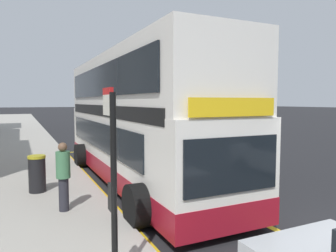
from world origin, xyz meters
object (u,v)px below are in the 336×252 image
at_px(bus_stop_sign, 112,173).
at_px(double_decker_bus, 135,123).
at_px(pedestrian_waiting_near_sign, 63,174).
at_px(litter_bin, 37,174).
at_px(parked_car_white_behind, 125,119).
at_px(parked_car_white_kerbside, 162,125).

bearing_deg(bus_stop_sign, double_decker_bus, 68.02).
height_order(pedestrian_waiting_near_sign, litter_bin, pedestrian_waiting_near_sign).
bearing_deg(double_decker_bus, bus_stop_sign, -111.98).
bearing_deg(litter_bin, parked_car_white_behind, 66.79).
relative_size(parked_car_white_kerbside, litter_bin, 3.84).
xyz_separation_m(bus_stop_sign, litter_bin, (-0.76, 5.65, -1.12)).
bearing_deg(double_decker_bus, pedestrian_waiting_near_sign, -136.44).
bearing_deg(parked_car_white_behind, double_decker_bus, -106.23).
bearing_deg(parked_car_white_kerbside, double_decker_bus, -119.44).
bearing_deg(bus_stop_sign, parked_car_white_behind, 72.18).
bearing_deg(litter_bin, double_decker_bus, 10.47).
relative_size(double_decker_bus, litter_bin, 10.43).
relative_size(pedestrian_waiting_near_sign, litter_bin, 1.55).
relative_size(bus_stop_sign, litter_bin, 2.64).
bearing_deg(bus_stop_sign, pedestrian_waiting_near_sign, 94.00).
bearing_deg(pedestrian_waiting_near_sign, litter_bin, 104.03).
xyz_separation_m(double_decker_bus, parked_car_white_behind, (7.02, 23.41, -1.27)).
distance_m(pedestrian_waiting_near_sign, litter_bin, 2.13).
distance_m(parked_car_white_kerbside, litter_bin, 17.68).
height_order(double_decker_bus, pedestrian_waiting_near_sign, double_decker_bus).
height_order(bus_stop_sign, parked_car_white_behind, bus_stop_sign).
bearing_deg(double_decker_bus, parked_car_white_kerbside, 62.23).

